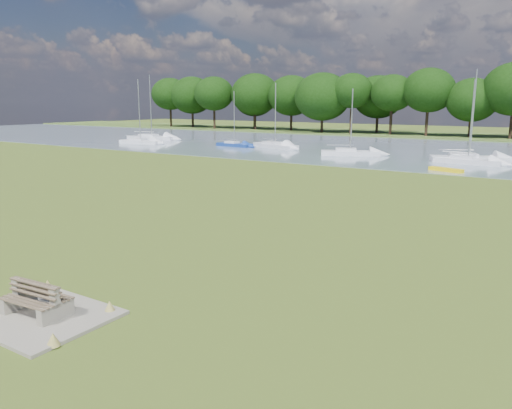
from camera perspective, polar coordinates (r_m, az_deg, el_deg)
The scene contains 13 objects.
ground at distance 26.13m, azimuth 2.59°, elevation -1.93°, with size 220.00×220.00×0.00m, color brown.
river at distance 65.53m, azimuth 21.46°, elevation 5.54°, with size 220.00×40.00×0.10m, color slate.
far_bank at distance 95.04m, azimuth 25.13°, elevation 6.94°, with size 220.00×20.00×0.40m, color #4C6626.
concrete_pad at distance 16.21m, azimuth -23.68°, elevation -11.50°, with size 4.20×3.20×0.10m, color gray.
bench_pair at distance 16.04m, azimuth -23.82°, elevation -9.94°, with size 2.01×1.28×1.04m.
kayak at distance 47.34m, azimuth 20.88°, elevation 3.74°, with size 3.09×0.72×0.31m, color yellow.
sailboat_0 at distance 66.99m, azimuth 2.16°, elevation 6.90°, with size 7.67×4.74×8.43m.
sailboat_2 at distance 82.70m, azimuth -11.87°, elevation 7.63°, with size 8.28×3.96×10.17m.
sailboat_3 at distance 55.74m, azimuth 23.12°, elevation 5.03°, with size 7.73×4.89×9.22m.
sailboat_4 at distance 68.74m, azimuth -2.52°, elevation 6.98°, with size 5.52×1.97×7.43m.
sailboat_5 at distance 75.13m, azimuth -13.10°, elevation 7.15°, with size 6.66×2.69×9.14m.
sailboat_6 at distance 58.23m, azimuth 10.67°, elevation 6.00°, with size 6.78×4.44×7.46m.
sailboat_8 at distance 54.00m, azimuth 23.01°, elevation 4.81°, with size 6.39×2.29×8.15m.
Camera 1 is at (12.70, -21.99, 6.18)m, focal length 35.00 mm.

